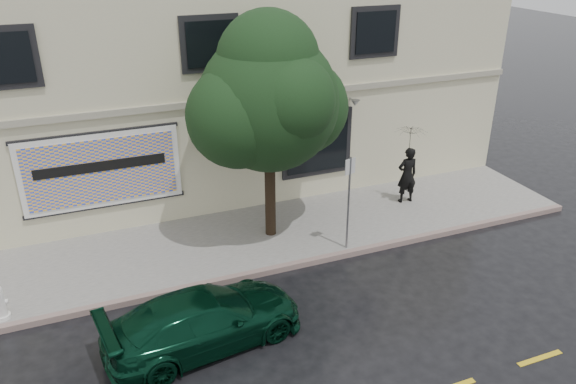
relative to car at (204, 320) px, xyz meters
name	(u,v)px	position (x,y,z in m)	size (l,w,h in m)	color
ground	(278,310)	(1.82, 0.50, -0.61)	(90.00, 90.00, 0.00)	black
sidewalk	(236,241)	(1.82, 3.75, -0.53)	(20.00, 3.50, 0.15)	#9E9A95
curb	(257,273)	(1.82, 2.00, -0.53)	(20.00, 0.18, 0.16)	slate
building	(183,74)	(1.82, 9.50, 2.89)	(20.00, 8.12, 7.00)	beige
billboard	(102,171)	(-1.38, 5.42, 1.44)	(4.30, 0.16, 2.20)	white
car	(204,320)	(0.00, 0.00, 0.00)	(1.85, 4.19, 1.22)	black
pedestrian	(407,175)	(7.47, 4.06, 0.44)	(0.66, 0.43, 1.80)	black
umbrella	(411,136)	(7.47, 4.06, 1.73)	(1.05, 1.05, 0.78)	black
street_tree	(269,102)	(2.82, 3.69, 3.35)	(3.60, 3.60, 5.62)	black
fire_hydrant	(0,303)	(-4.00, 2.30, -0.05)	(0.34, 0.32, 0.84)	white
sign_pole	(349,195)	(4.45, 2.20, 1.11)	(0.32, 0.10, 2.62)	gray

